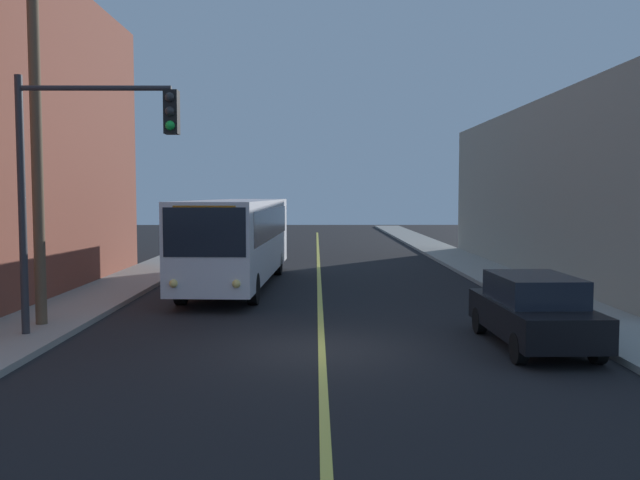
{
  "coord_description": "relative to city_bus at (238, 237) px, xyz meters",
  "views": [
    {
      "loc": [
        -0.13,
        -14.66,
        3.42
      ],
      "look_at": [
        0.0,
        6.1,
        2.0
      ],
      "focal_mm": 37.71,
      "sensor_mm": 36.0,
      "label": 1
    }
  ],
  "objects": [
    {
      "name": "parked_car_black",
      "position": [
        7.73,
        -10.01,
        -0.98
      ],
      "size": [
        1.89,
        4.43,
        1.62
      ],
      "color": "black",
      "rests_on": "ground"
    },
    {
      "name": "ground_plane",
      "position": [
        3.01,
        -10.16,
        -1.82
      ],
      "size": [
        120.0,
        120.0,
        0.0
      ],
      "primitive_type": "plane",
      "color": "black"
    },
    {
      "name": "lane_stripe_center",
      "position": [
        3.01,
        4.84,
        -1.81
      ],
      "size": [
        0.16,
        60.0,
        0.01
      ],
      "primitive_type": "cube",
      "color": "#D8CC4C",
      "rests_on": "ground"
    },
    {
      "name": "sidewalk_right",
      "position": [
        10.26,
        -0.16,
        -1.74
      ],
      "size": [
        2.5,
        90.0,
        0.15
      ],
      "primitive_type": "cube",
      "color": "gray",
      "rests_on": "ground"
    },
    {
      "name": "city_bus",
      "position": [
        0.0,
        0.0,
        0.0
      ],
      "size": [
        3.06,
        12.24,
        3.2
      ],
      "color": "silver",
      "rests_on": "ground"
    },
    {
      "name": "sidewalk_left",
      "position": [
        -4.24,
        -0.16,
        -1.74
      ],
      "size": [
        2.5,
        90.0,
        0.15
      ],
      "primitive_type": "cube",
      "color": "gray",
      "rests_on": "ground"
    },
    {
      "name": "utility_pole_near",
      "position": [
        -4.06,
        -7.99,
        3.99
      ],
      "size": [
        2.4,
        0.28,
        10.31
      ],
      "color": "brown",
      "rests_on": "sidewalk_left"
    },
    {
      "name": "traffic_signal_left_corner",
      "position": [
        -2.41,
        -9.2,
        2.49
      ],
      "size": [
        3.75,
        0.48,
        6.0
      ],
      "color": "#2D2D33",
      "rests_on": "sidewalk_left"
    }
  ]
}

